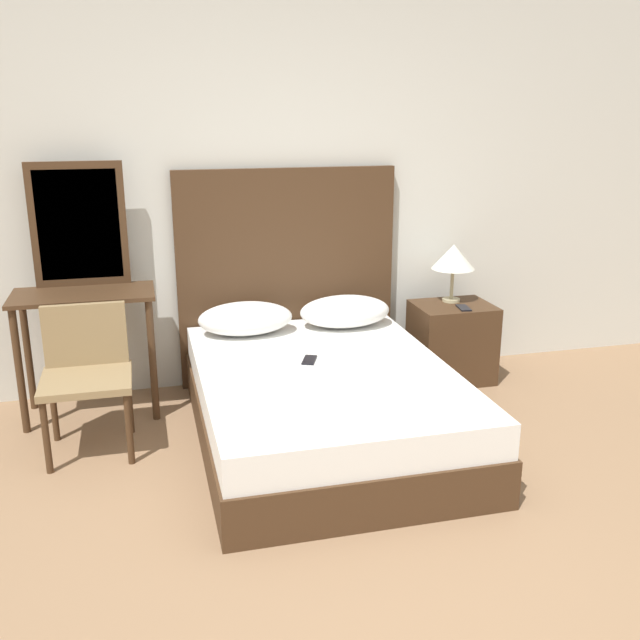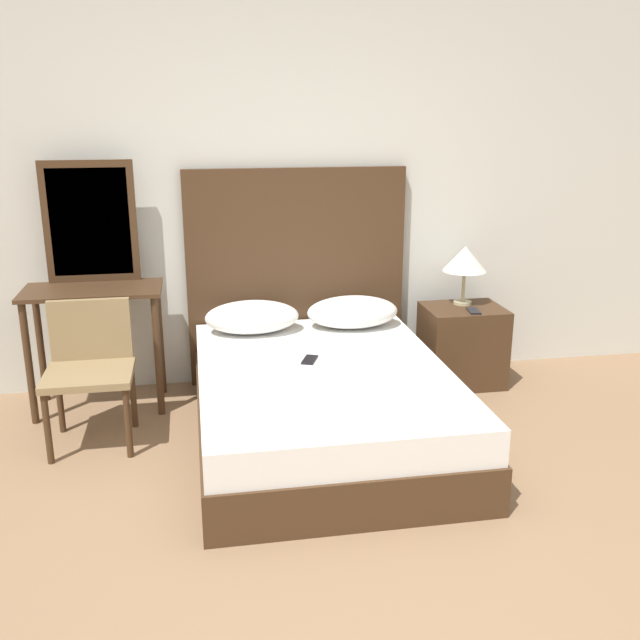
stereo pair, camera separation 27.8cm
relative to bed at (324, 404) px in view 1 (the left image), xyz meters
The scene contains 13 objects.
ground_plane 1.58m from the bed, 91.41° to the right, with size 16.00×16.00×0.00m, color #8C6B4C.
wall_back 1.56m from the bed, 92.07° to the left, with size 10.00×0.06×2.70m.
bed is the anchor object (origin of this frame).
headboard 1.12m from the bed, 90.00° to the left, with size 1.48×0.05×1.46m.
pillow_left 0.86m from the bed, 114.57° to the left, with size 0.60×0.38×0.20m.
pillow_right 0.86m from the bed, 65.43° to the left, with size 0.60×0.38×0.20m.
phone_on_bed 0.27m from the bed, 113.47° to the left, with size 0.12×0.17×0.01m.
nightstand 1.30m from the bed, 32.38° to the left, with size 0.53×0.42×0.54m.
table_lamp 1.50m from the bed, 34.98° to the left, with size 0.30×0.30×0.40m.
phone_on_nightstand 1.31m from the bed, 27.77° to the left, with size 0.09×0.16×0.01m.
vanity_desk 1.53m from the bed, 151.62° to the left, with size 0.83×0.44×0.78m.
vanity_mirror 1.84m from the bed, 145.49° to the left, with size 0.56×0.03×0.75m.
chair 1.33m from the bed, 169.11° to the left, with size 0.48×0.45×0.80m.
Camera 1 is at (-0.91, -2.06, 1.85)m, focal length 40.00 mm.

